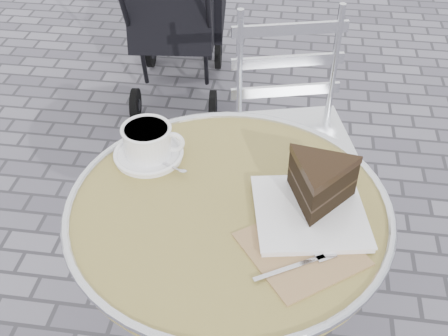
# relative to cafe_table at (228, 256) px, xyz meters

# --- Properties ---
(cafe_table) EXTENTS (0.72, 0.72, 0.74)m
(cafe_table) POSITION_rel_cafe_table_xyz_m (0.00, 0.00, 0.00)
(cafe_table) COLOR silver
(cafe_table) RESTS_ON ground
(cappuccino_set) EXTENTS (0.18, 0.16, 0.08)m
(cappuccino_set) POSITION_rel_cafe_table_xyz_m (-0.21, 0.14, 0.20)
(cappuccino_set) COLOR white
(cappuccino_set) RESTS_ON cafe_table
(cake_plate_set) EXTENTS (0.29, 0.39, 0.12)m
(cake_plate_set) POSITION_rel_cafe_table_xyz_m (0.19, 0.02, 0.22)
(cake_plate_set) COLOR #9E7756
(cake_plate_set) RESTS_ON cafe_table
(bistro_chair) EXTENTS (0.47, 0.47, 0.85)m
(bistro_chair) POSITION_rel_cafe_table_xyz_m (0.11, 0.72, -0.04)
(bistro_chair) COLOR silver
(bistro_chair) RESTS_ON ground
(baby_stroller) EXTENTS (0.49, 0.92, 0.92)m
(baby_stroller) POSITION_rel_cafe_table_xyz_m (-0.47, 1.66, -0.15)
(baby_stroller) COLOR black
(baby_stroller) RESTS_ON ground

